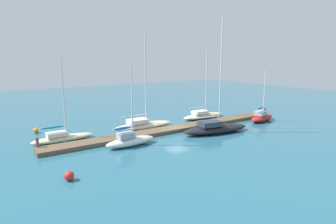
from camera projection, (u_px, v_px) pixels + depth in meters
ground_plane at (177, 130)px, 35.31m from camera, size 120.00×120.00×0.00m
dock_pier at (177, 128)px, 35.27m from camera, size 32.72×2.19×0.43m
dock_piling_near_end at (38, 145)px, 27.20m from camera, size 0.28×0.28×1.39m
dock_piling_far_end at (265, 112)px, 43.16m from camera, size 0.28×0.28×1.39m
sailboat_0 at (62, 137)px, 30.44m from camera, size 6.69×1.99×9.01m
sailboat_1 at (130, 140)px, 28.90m from camera, size 5.49×1.74×8.17m
sailboat_2 at (143, 124)px, 35.88m from camera, size 8.24×2.46×13.38m
sailboat_3 at (215, 128)px, 33.91m from camera, size 9.04×4.00×13.77m
sailboat_4 at (203, 115)px, 42.14m from camera, size 7.45×2.12×10.74m
sailboat_5 at (262, 117)px, 40.16m from camera, size 5.67×2.93×7.18m
mooring_buoy_orange at (36, 130)px, 33.92m from camera, size 0.65×0.65×0.65m
mooring_buoy_red at (69, 176)px, 20.79m from camera, size 0.74×0.74×0.74m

